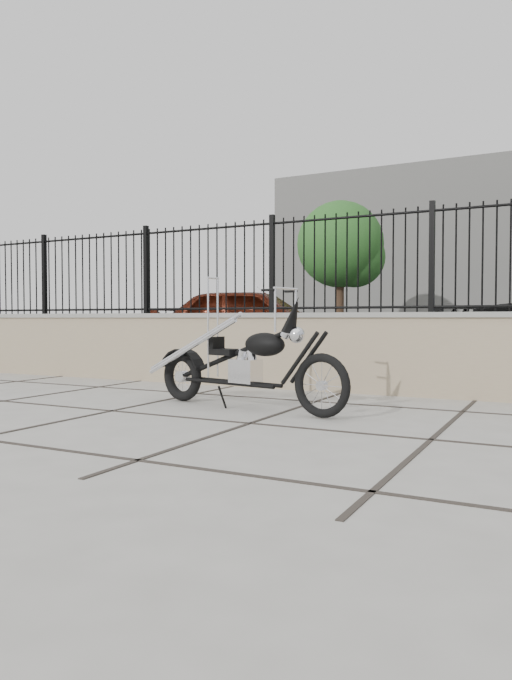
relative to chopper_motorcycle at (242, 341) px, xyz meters
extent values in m
plane|color=#99968E|center=(0.47, -0.72, -0.67)|extent=(90.00, 90.00, 0.00)
plane|color=black|center=(0.47, 11.78, -0.67)|extent=(30.00, 30.00, 0.00)
cube|color=gray|center=(0.47, 1.78, -0.19)|extent=(14.00, 0.36, 0.96)
cube|color=black|center=(0.47, 1.78, 0.89)|extent=(14.00, 0.08, 1.20)
imported|color=#441409|center=(-3.22, 6.47, 0.12)|extent=(4.88, 2.63, 1.58)
cylinder|color=blue|center=(-1.22, 3.55, -0.22)|extent=(0.12, 0.12, 0.90)
cylinder|color=#382619|center=(-4.64, 16.03, 0.82)|extent=(0.30, 0.30, 2.97)
sphere|color=#2C5D23|center=(-4.64, 16.03, 3.09)|extent=(3.17, 3.17, 3.17)
camera|label=1|loc=(2.85, -5.22, 0.22)|focal=32.00mm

